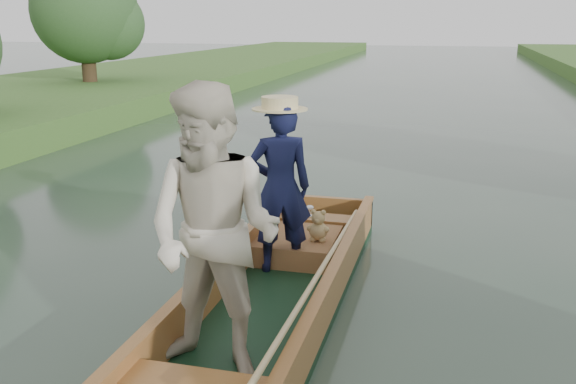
# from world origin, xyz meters

# --- Properties ---
(ground) EXTENTS (120.00, 120.00, 0.00)m
(ground) POSITION_xyz_m (0.00, 0.00, 0.00)
(ground) COLOR #283D30
(ground) RESTS_ON ground
(trees_far) EXTENTS (21.83, 13.74, 4.41)m
(trees_far) POSITION_xyz_m (-2.14, 6.87, 2.51)
(trees_far) COLOR #47331E
(trees_far) RESTS_ON ground
(punt) EXTENTS (1.17, 5.00, 2.09)m
(punt) POSITION_xyz_m (-0.06, -0.34, 0.75)
(punt) COLOR black
(punt) RESTS_ON ground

